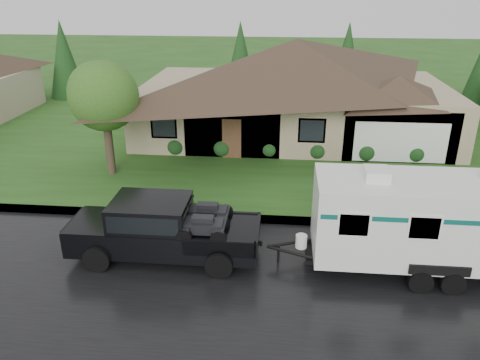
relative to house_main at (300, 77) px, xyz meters
name	(u,v)px	position (x,y,z in m)	size (l,w,h in m)	color
ground	(239,250)	(-2.29, -13.84, -3.59)	(140.00, 140.00, 0.00)	#264A17
road	(232,283)	(-2.29, -15.84, -3.59)	(140.00, 8.00, 0.01)	black
curb	(244,218)	(-2.29, -11.59, -3.52)	(140.00, 0.50, 0.15)	gray
lawn	(261,127)	(-2.29, 1.16, -3.52)	(140.00, 26.00, 0.15)	#264A17
house_main	(300,77)	(0.00, 0.00, 0.00)	(19.44, 10.80, 6.90)	tan
tree_left_green	(103,94)	(-9.13, -7.56, 0.44)	(3.38, 3.38, 5.60)	#382B1E
shrub_row	(293,149)	(-0.29, -4.54, -2.94)	(13.60, 1.00, 1.00)	#143814
pickup_truck	(161,227)	(-4.88, -14.50, -2.46)	(6.35, 2.41, 2.12)	black
travel_trailer	(433,219)	(3.94, -14.50, -1.73)	(7.84, 2.75, 3.52)	white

